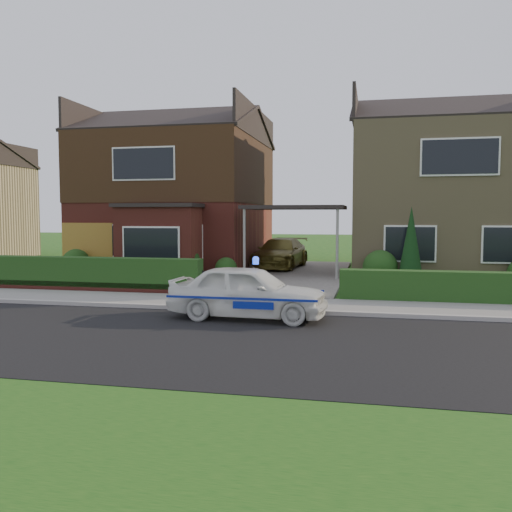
# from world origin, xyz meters

# --- Properties ---
(ground) EXTENTS (120.00, 120.00, 0.00)m
(ground) POSITION_xyz_m (0.00, 0.00, 0.00)
(ground) COLOR #144813
(ground) RESTS_ON ground
(road) EXTENTS (60.00, 6.00, 0.02)m
(road) POSITION_xyz_m (0.00, 0.00, 0.00)
(road) COLOR black
(road) RESTS_ON ground
(kerb) EXTENTS (60.00, 0.16, 0.12)m
(kerb) POSITION_xyz_m (0.00, 3.05, 0.06)
(kerb) COLOR #9E9993
(kerb) RESTS_ON ground
(sidewalk) EXTENTS (60.00, 2.00, 0.10)m
(sidewalk) POSITION_xyz_m (0.00, 4.10, 0.05)
(sidewalk) COLOR slate
(sidewalk) RESTS_ON ground
(grass_verge) EXTENTS (60.00, 4.00, 0.01)m
(grass_verge) POSITION_xyz_m (0.00, -5.00, 0.00)
(grass_verge) COLOR #144813
(grass_verge) RESTS_ON ground
(driveway) EXTENTS (3.80, 12.00, 0.12)m
(driveway) POSITION_xyz_m (0.00, 11.00, 0.06)
(driveway) COLOR #666059
(driveway) RESTS_ON ground
(house_left) EXTENTS (7.50, 9.53, 7.25)m
(house_left) POSITION_xyz_m (-5.78, 13.90, 3.81)
(house_left) COLOR maroon
(house_left) RESTS_ON ground
(house_right) EXTENTS (7.50, 8.06, 7.25)m
(house_right) POSITION_xyz_m (5.80, 13.99, 3.66)
(house_right) COLOR #97855D
(house_right) RESTS_ON ground
(carport_link) EXTENTS (3.80, 3.00, 2.77)m
(carport_link) POSITION_xyz_m (0.00, 10.95, 2.66)
(carport_link) COLOR black
(carport_link) RESTS_ON ground
(garage_door) EXTENTS (2.20, 0.10, 2.10)m
(garage_door) POSITION_xyz_m (-8.25, 9.96, 1.05)
(garage_door) COLOR brown
(garage_door) RESTS_ON ground
(dwarf_wall) EXTENTS (7.70, 0.25, 0.36)m
(dwarf_wall) POSITION_xyz_m (-5.80, 5.30, 0.18)
(dwarf_wall) COLOR maroon
(dwarf_wall) RESTS_ON ground
(hedge_left) EXTENTS (7.50, 0.55, 0.90)m
(hedge_left) POSITION_xyz_m (-5.80, 5.45, 0.00)
(hedge_left) COLOR #133D18
(hedge_left) RESTS_ON ground
(hedge_right) EXTENTS (7.50, 0.55, 0.80)m
(hedge_right) POSITION_xyz_m (5.80, 5.35, 0.00)
(hedge_right) COLOR #133D18
(hedge_right) RESTS_ON ground
(shrub_left_far) EXTENTS (1.08, 1.08, 1.08)m
(shrub_left_far) POSITION_xyz_m (-8.50, 9.50, 0.54)
(shrub_left_far) COLOR #133D18
(shrub_left_far) RESTS_ON ground
(shrub_left_mid) EXTENTS (1.32, 1.32, 1.32)m
(shrub_left_mid) POSITION_xyz_m (-4.00, 9.30, 0.66)
(shrub_left_mid) COLOR #133D18
(shrub_left_mid) RESTS_ON ground
(shrub_left_near) EXTENTS (0.84, 0.84, 0.84)m
(shrub_left_near) POSITION_xyz_m (-2.40, 9.60, 0.42)
(shrub_left_near) COLOR #133D18
(shrub_left_near) RESTS_ON ground
(shrub_right_near) EXTENTS (1.20, 1.20, 1.20)m
(shrub_right_near) POSITION_xyz_m (3.20, 9.40, 0.60)
(shrub_right_near) COLOR #133D18
(shrub_right_near) RESTS_ON ground
(conifer_a) EXTENTS (0.90, 0.90, 2.60)m
(conifer_a) POSITION_xyz_m (4.20, 9.20, 1.30)
(conifer_a) COLOR black
(conifer_a) RESTS_ON ground
(police_car) EXTENTS (3.36, 3.71, 1.41)m
(police_car) POSITION_xyz_m (0.13, 2.25, 0.62)
(police_car) COLOR silver
(police_car) RESTS_ON ground
(driveway_car) EXTENTS (2.17, 4.54, 1.28)m
(driveway_car) POSITION_xyz_m (-1.00, 13.50, 0.76)
(driveway_car) COLOR brown
(driveway_car) RESTS_ON driveway
(potted_plant_a) EXTENTS (0.40, 0.29, 0.73)m
(potted_plant_a) POSITION_xyz_m (-5.26, 9.00, 0.36)
(potted_plant_a) COLOR gray
(potted_plant_a) RESTS_ON ground
(potted_plant_b) EXTENTS (0.47, 0.46, 0.67)m
(potted_plant_b) POSITION_xyz_m (-6.95, 7.72, 0.34)
(potted_plant_b) COLOR gray
(potted_plant_b) RESTS_ON ground
(potted_plant_c) EXTENTS (0.42, 0.42, 0.75)m
(potted_plant_c) POSITION_xyz_m (-5.55, 8.13, 0.38)
(potted_plant_c) COLOR gray
(potted_plant_c) RESTS_ON ground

